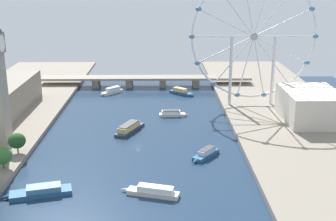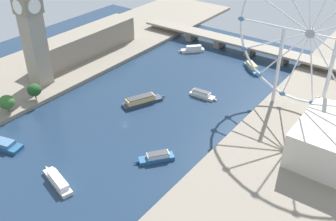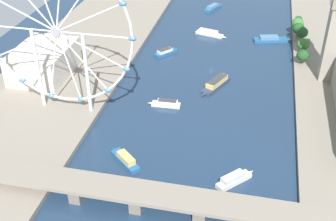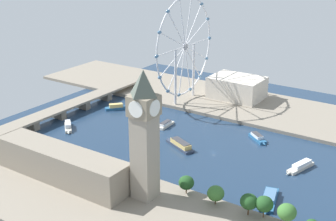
{
  "view_description": "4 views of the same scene",
  "coord_description": "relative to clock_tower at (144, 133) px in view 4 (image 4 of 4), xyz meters",
  "views": [
    {
      "loc": [
        14.58,
        -255.74,
        101.61
      ],
      "look_at": [
        18.56,
        4.8,
        21.36
      ],
      "focal_mm": 47.36,
      "sensor_mm": 36.0,
      "label": 1
    },
    {
      "loc": [
        147.53,
        -152.61,
        140.03
      ],
      "look_at": [
        24.87,
        14.29,
        11.78
      ],
      "focal_mm": 41.04,
      "sensor_mm": 36.0,
      "label": 2
    },
    {
      "loc": [
        -33.03,
        305.1,
        160.08
      ],
      "look_at": [
        17.69,
        75.81,
        6.97
      ],
      "focal_mm": 47.06,
      "sensor_mm": 36.0,
      "label": 3
    },
    {
      "loc": [
        -291.25,
        -154.7,
        156.15
      ],
      "look_at": [
        24.69,
        59.35,
        14.22
      ],
      "focal_mm": 50.48,
      "sensor_mm": 36.0,
      "label": 4
    }
  ],
  "objects": [
    {
      "name": "ground_plane",
      "position": [
        85.8,
        -1.47,
        -45.77
      ],
      "size": [
        385.55,
        385.55,
        0.0
      ],
      "primitive_type": "plane",
      "color": "#1E334C"
    },
    {
      "name": "riverbank_left",
      "position": [
        -21.97,
        -1.47,
        -44.27
      ],
      "size": [
        90.0,
        520.0,
        3.0
      ],
      "primitive_type": "cube",
      "color": "gray",
      "rests_on": "ground_plane"
    },
    {
      "name": "riverbank_right",
      "position": [
        193.58,
        -1.47,
        -44.27
      ],
      "size": [
        90.0,
        520.0,
        3.0
      ],
      "primitive_type": "cube",
      "color": "gray",
      "rests_on": "ground_plane"
    },
    {
      "name": "clock_tower",
      "position": [
        0.0,
        0.0,
        0.0
      ],
      "size": [
        16.23,
        16.23,
        81.99
      ],
      "color": "gray",
      "rests_on": "riverbank_left"
    },
    {
      "name": "parliament_block",
      "position": [
        -12.9,
        59.5,
        -32.03
      ],
      "size": [
        22.0,
        103.0,
        21.49
      ],
      "primitive_type": "cube",
      "color": "gray",
      "rests_on": "riverbank_left"
    },
    {
      "name": "tree_row_embankment",
      "position": [
        18.19,
        -59.37,
        -34.79
      ],
      "size": [
        14.12,
        88.07,
        13.45
      ],
      "color": "#513823",
      "rests_on": "riverbank_left"
    },
    {
      "name": "ferris_wheel",
      "position": [
        170.62,
        78.87,
        9.84
      ],
      "size": [
        98.93,
        3.2,
        101.47
      ],
      "color": "silver",
      "rests_on": "riverbank_right"
    },
    {
      "name": "riverside_hall",
      "position": [
        205.17,
        38.96,
        -32.21
      ],
      "size": [
        37.69,
        50.99,
        21.12
      ],
      "primitive_type": "cube",
      "color": "beige",
      "rests_on": "riverbank_right"
    },
    {
      "name": "river_bridge",
      "position": [
        85.8,
        151.09,
        -38.82
      ],
      "size": [
        197.55,
        16.72,
        9.27
      ],
      "color": "gray",
      "rests_on": "ground_plane"
    },
    {
      "name": "tour_boat_0",
      "position": [
        78.71,
        24.97,
        -43.23
      ],
      "size": [
        18.94,
        33.35,
        5.93
      ],
      "rotation": [
        0.0,
        0.0,
        1.15
      ],
      "color": "#2D384C",
      "rests_on": "ground_plane"
    },
    {
      "name": "tour_boat_1",
      "position": [
        117.85,
        121.33,
        -43.54
      ],
      "size": [
        22.75,
        20.88,
        5.61
      ],
      "rotation": [
        0.0,
        0.0,
        5.56
      ],
      "color": "#235684",
      "rests_on": "ground_plane"
    },
    {
      "name": "tour_boat_2",
      "position": [
        95.99,
        -65.82,
        -43.67
      ],
      "size": [
        29.66,
        12.44,
        4.98
      ],
      "rotation": [
        0.0,
        0.0,
        2.87
      ],
      "color": "beige",
      "rests_on": "ground_plane"
    },
    {
      "name": "tour_boat_3",
      "position": [
        56.33,
        124.82,
        -43.41
      ],
      "size": [
        19.92,
        20.86,
        5.7
      ],
      "rotation": [
        0.0,
        0.0,
        3.96
      ],
      "color": "beige",
      "rests_on": "ground_plane"
    },
    {
      "name": "tour_boat_4",
      "position": [
        126.03,
        -19.52,
        -43.72
      ],
      "size": [
        17.94,
        21.35,
        5.01
      ],
      "rotation": [
        0.0,
        0.0,
        4.05
      ],
      "color": "#235684",
      "rests_on": "ground_plane"
    },
    {
      "name": "tour_boat_5",
      "position": [
        42.13,
        -64.75,
        -43.85
      ],
      "size": [
        34.09,
        15.6,
        4.75
      ],
      "rotation": [
        0.0,
        0.0,
        3.4
      ],
      "color": "#235684",
      "rests_on": "ground_plane"
    },
    {
      "name": "tour_boat_7",
      "position": [
        108.33,
        58.53,
        -43.77
      ],
      "size": [
        22.81,
        6.22,
        4.74
      ],
      "rotation": [
        0.0,
        0.0,
        0.04
      ],
      "color": "beige",
      "rests_on": "ground_plane"
    }
  ]
}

